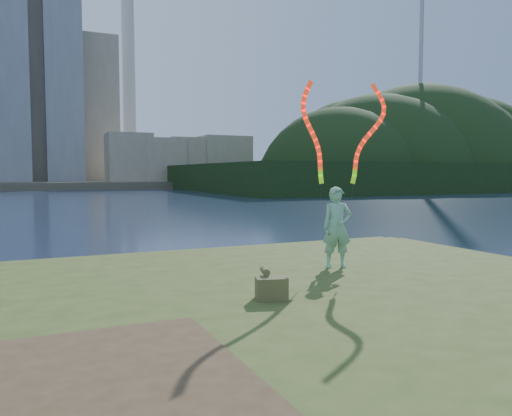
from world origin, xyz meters
name	(u,v)px	position (x,y,z in m)	size (l,w,h in m)	color
ground	(196,334)	(0.00, 0.00, 0.00)	(320.00, 320.00, 0.00)	#17233B
grassy_knoll	(252,362)	(0.00, -2.30, 0.34)	(20.00, 18.00, 0.80)	#3A491A
dirt_patch	(68,384)	(-2.20, -3.20, 0.81)	(3.20, 3.00, 0.02)	#47331E
far_shore	(42,184)	(0.00, 95.00, 0.60)	(320.00, 40.00, 1.20)	#4C4738
observation_tower	(128,1)	(18.00, 102.00, 39.11)	(10.00, 10.00, 58.00)	silver
wooded_hill	(416,188)	(59.57, 59.96, 0.16)	(78.00, 50.00, 63.00)	black
woman_with_ribbons	(337,196)	(3.11, 0.50, 2.21)	(1.94, 0.70, 3.99)	#1F7D4E
canvas_bag	(271,287)	(0.78, -1.23, 0.98)	(0.53, 0.60, 0.44)	#4C4925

